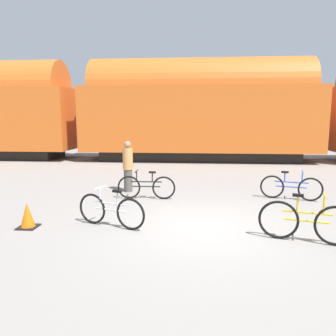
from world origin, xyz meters
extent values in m
plane|color=gray|center=(0.00, 0.00, 0.00)|extent=(80.00, 80.00, 0.00)
cube|color=black|center=(0.00, 11.12, 0.28)|extent=(10.47, 2.37, 0.55)
cube|color=#CC5B1E|center=(0.00, 11.12, 2.24)|extent=(12.46, 3.17, 3.37)
cylinder|color=#CC5B1E|center=(0.00, 11.12, 3.92)|extent=(11.47, 3.01, 3.01)
cube|color=#4C4238|center=(0.00, 10.40, 0.01)|extent=(51.00, 0.07, 0.01)
cube|color=#4C4238|center=(0.00, 11.84, 0.01)|extent=(51.00, 0.07, 0.01)
torus|color=black|center=(2.42, -0.84, 0.38)|extent=(0.75, 0.26, 0.76)
torus|color=black|center=(1.45, -0.56, 0.38)|extent=(0.75, 0.26, 0.76)
cylinder|color=gold|center=(1.94, -0.70, 0.58)|extent=(0.86, 0.28, 0.04)
cylinder|color=gold|center=(1.94, -0.70, 0.42)|extent=(0.78, 0.26, 0.04)
cylinder|color=gold|center=(1.77, -0.65, 0.74)|extent=(0.04, 0.04, 0.32)
cube|color=black|center=(1.77, -0.65, 0.90)|extent=(0.21, 0.13, 0.05)
cylinder|color=gold|center=(2.20, -0.78, 0.75)|extent=(0.04, 0.04, 0.36)
cylinder|color=gold|center=(2.20, -0.78, 0.93)|extent=(0.16, 0.45, 0.03)
torus|color=black|center=(-2.08, 2.33, 0.34)|extent=(0.67, 0.05, 0.67)
torus|color=black|center=(-1.06, 2.33, 0.34)|extent=(0.67, 0.05, 0.67)
cylinder|color=black|center=(-1.57, 2.33, 0.51)|extent=(0.89, 0.04, 0.04)
cylinder|color=black|center=(-1.57, 2.33, 0.37)|extent=(0.81, 0.04, 0.04)
cylinder|color=black|center=(-1.39, 2.33, 0.65)|extent=(0.04, 0.04, 0.28)
cube|color=black|center=(-1.39, 2.33, 0.79)|extent=(0.20, 0.08, 0.05)
cylinder|color=black|center=(-1.85, 2.33, 0.66)|extent=(0.04, 0.04, 0.31)
cylinder|color=black|center=(-1.85, 2.33, 0.82)|extent=(0.03, 0.46, 0.03)
torus|color=black|center=(-2.43, 0.02, 0.34)|extent=(0.66, 0.28, 0.69)
torus|color=black|center=(-1.51, -0.31, 0.34)|extent=(0.66, 0.28, 0.69)
cylinder|color=silver|center=(-1.97, -0.15, 0.52)|extent=(0.83, 0.33, 0.04)
cylinder|color=silver|center=(-1.97, -0.15, 0.38)|extent=(0.75, 0.30, 0.04)
cylinder|color=silver|center=(-1.81, -0.20, 0.66)|extent=(0.04, 0.04, 0.29)
cube|color=black|center=(-1.81, -0.20, 0.81)|extent=(0.22, 0.14, 0.05)
cylinder|color=silver|center=(-2.22, -0.05, 0.68)|extent=(0.04, 0.04, 0.32)
cylinder|color=silver|center=(-2.22, -0.05, 0.84)|extent=(0.19, 0.44, 0.03)
torus|color=black|center=(3.07, 2.46, 0.34)|extent=(0.66, 0.23, 0.68)
torus|color=black|center=(2.08, 2.74, 0.34)|extent=(0.66, 0.23, 0.68)
cylinder|color=#3351B7|center=(2.58, 2.60, 0.51)|extent=(0.89, 0.28, 0.04)
cylinder|color=#3351B7|center=(2.58, 2.60, 0.37)|extent=(0.81, 0.26, 0.04)
cylinder|color=#3351B7|center=(2.40, 2.65, 0.65)|extent=(0.04, 0.04, 0.28)
cube|color=black|center=(2.40, 2.65, 0.79)|extent=(0.21, 0.13, 0.05)
cylinder|color=#3351B7|center=(2.85, 2.53, 0.67)|extent=(0.04, 0.04, 0.31)
cylinder|color=#3351B7|center=(2.85, 2.53, 0.82)|extent=(0.15, 0.45, 0.03)
cylinder|color=#514C47|center=(-2.29, 3.23, 0.36)|extent=(0.27, 0.27, 0.71)
cylinder|color=tan|center=(-2.29, 3.23, 1.05)|extent=(0.32, 0.32, 0.68)
sphere|color=#A37556|center=(-2.29, 3.23, 1.50)|extent=(0.22, 0.22, 0.22)
cube|color=black|center=(-3.74, -0.35, 0.01)|extent=(0.40, 0.40, 0.03)
cone|color=orange|center=(-3.74, -0.35, 0.28)|extent=(0.32, 0.32, 0.55)
camera|label=1|loc=(-0.17, -6.83, 2.36)|focal=35.00mm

